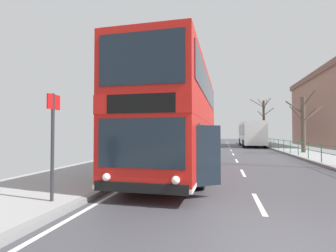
% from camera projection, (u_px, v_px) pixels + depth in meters
% --- Properties ---
extents(ground, '(15.80, 140.00, 0.20)m').
position_uv_depth(ground, '(234.00, 245.00, 3.80)').
color(ground, '#404045').
extents(double_decker_bus_main, '(3.21, 10.90, 4.52)m').
position_uv_depth(double_decker_bus_main, '(180.00, 120.00, 11.18)').
color(double_decker_bus_main, red).
rests_on(double_decker_bus_main, ground).
extents(background_bus_far_lane, '(2.71, 10.12, 3.15)m').
position_uv_depth(background_bus_far_lane, '(251.00, 133.00, 32.51)').
color(background_bus_far_lane, white).
rests_on(background_bus_far_lane, ground).
extents(pedestrian_railing_far_kerb, '(0.05, 33.89, 1.00)m').
position_uv_depth(pedestrian_railing_far_kerb, '(298.00, 146.00, 17.74)').
color(pedestrian_railing_far_kerb, '#236B4C').
rests_on(pedestrian_railing_far_kerb, ground).
extents(bus_stop_sign_near, '(0.08, 0.44, 2.57)m').
position_uv_depth(bus_stop_sign_near, '(53.00, 134.00, 5.94)').
color(bus_stop_sign_near, '#2D2D33').
rests_on(bus_stop_sign_near, ground).
extents(bare_tree_far_00, '(3.25, 2.16, 6.91)m').
position_uv_depth(bare_tree_far_00, '(264.00, 120.00, 37.07)').
color(bare_tree_far_00, '#423328').
rests_on(bare_tree_far_00, ground).
extents(bare_tree_far_01, '(3.21, 2.41, 5.03)m').
position_uv_depth(bare_tree_far_01, '(303.00, 123.00, 20.56)').
color(bare_tree_far_01, brown).
rests_on(bare_tree_far_01, ground).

